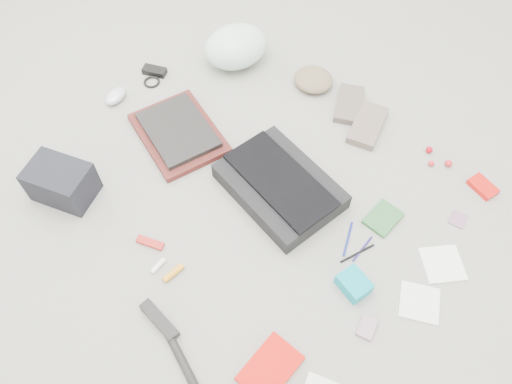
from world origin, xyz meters
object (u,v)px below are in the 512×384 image
Objects in this scene: bike_helmet at (236,46)px; book_red at (270,368)px; messenger_bag at (280,186)px; accordion_wallet at (354,284)px; laptop at (178,130)px; camera_bag at (61,182)px.

book_red is (0.92, -0.99, -0.08)m from bike_helmet.
messenger_bag reaches higher than accordion_wallet.
laptop is at bearing -163.24° from messenger_bag.
bike_helmet reaches higher than book_red.
accordion_wallet reaches higher than book_red.
camera_bag is (-0.06, -0.94, -0.01)m from bike_helmet.
bike_helmet is 1.31× the size of camera_bag.
camera_bag is 1.09m from accordion_wallet.
accordion_wallet is (0.98, -0.62, -0.06)m from bike_helmet.
accordion_wallet reaches higher than laptop.
camera_bag reaches higher than accordion_wallet.
messenger_bag reaches higher than laptop.
bike_helmet is at bearing 165.33° from accordion_wallet.
laptop is 1.11× the size of bike_helmet.
bike_helmet is 1.36m from book_red.
messenger_bag is 0.48m from laptop.
messenger_bag is 1.51× the size of bike_helmet.
accordion_wallet is at bearing 1.02° from camera_bag.
bike_helmet is 1.16m from accordion_wallet.
bike_helmet reaches higher than messenger_bag.
book_red is at bearing -19.49° from camera_bag.
laptop is 0.98m from book_red.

